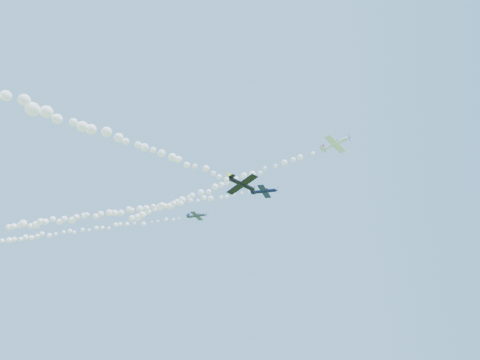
% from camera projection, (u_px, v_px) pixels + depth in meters
% --- Properties ---
extents(plane_white, '(7.50, 7.93, 2.20)m').
position_uv_depth(plane_white, '(335.00, 144.00, 94.62)').
color(plane_white, white).
extents(smoke_trail_white, '(68.11, 33.05, 3.20)m').
position_uv_depth(smoke_trail_white, '(211.00, 189.00, 116.61)').
color(smoke_trail_white, white).
extents(plane_navy, '(7.43, 7.85, 2.56)m').
position_uv_depth(plane_navy, '(264.00, 191.00, 100.13)').
color(plane_navy, black).
extents(smoke_trail_navy, '(80.68, 9.08, 2.91)m').
position_uv_depth(smoke_trail_navy, '(117.00, 212.00, 112.08)').
color(smoke_trail_navy, white).
extents(plane_grey, '(6.21, 6.53, 1.82)m').
position_uv_depth(plane_grey, '(197.00, 216.00, 112.61)').
color(plane_grey, '#313848').
extents(smoke_trail_grey, '(72.04, 6.52, 2.89)m').
position_uv_depth(smoke_trail_grey, '(82.00, 230.00, 122.46)').
color(smoke_trail_grey, white).
extents(plane_black, '(7.27, 6.84, 2.84)m').
position_uv_depth(plane_black, '(242.00, 184.00, 79.14)').
color(plane_black, black).
extents(smoke_trail_black, '(38.59, 52.94, 3.03)m').
position_uv_depth(smoke_trail_black, '(65.00, 119.00, 58.89)').
color(smoke_trail_black, white).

